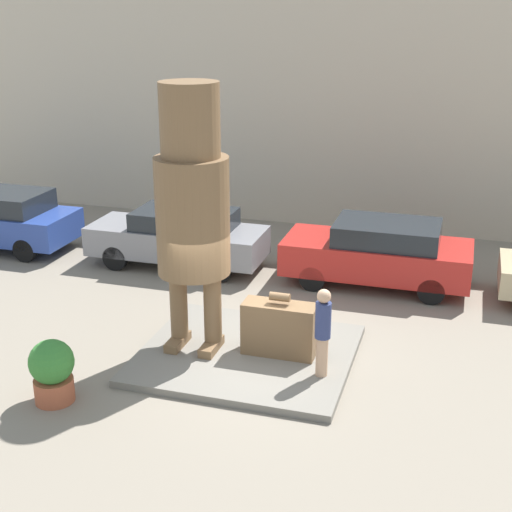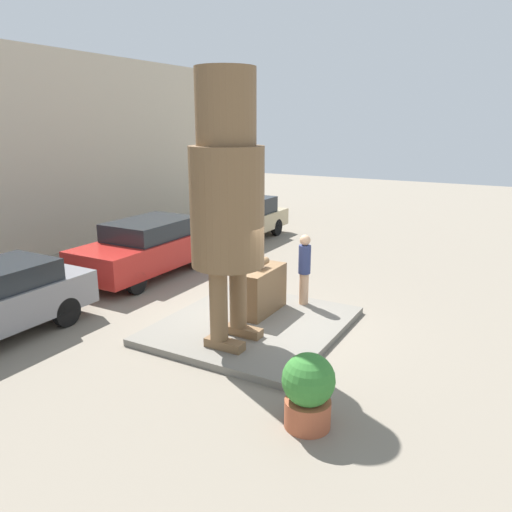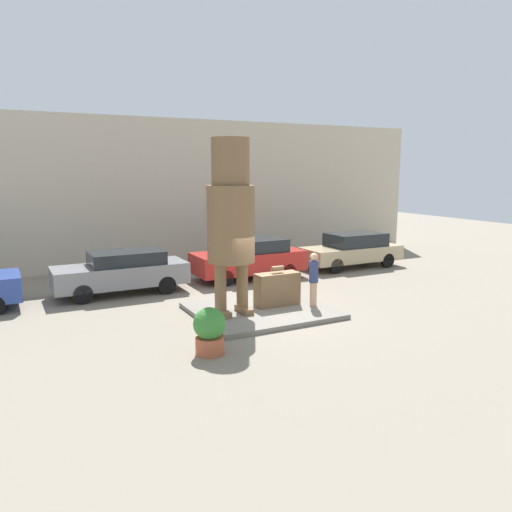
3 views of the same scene
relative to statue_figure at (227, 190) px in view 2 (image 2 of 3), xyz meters
The scene contains 8 objects.
ground_plane 3.33m from the statue_figure, ahead, with size 60.00×60.00×0.00m, color gray.
pedestal 3.26m from the statue_figure, ahead, with size 4.09×3.67×0.15m.
statue_figure is the anchor object (origin of this frame).
giant_suitcase 3.00m from the statue_figure, ahead, with size 1.42×0.54×1.27m.
tourist 3.39m from the statue_figure, ahead, with size 0.29×0.29×1.70m.
parked_car_red 6.00m from the statue_figure, 57.62° to the left, with size 4.53×1.90×1.62m.
parked_car_tan 9.66m from the statue_figure, 29.38° to the left, with size 4.63×1.80×1.56m.
planter_pot 3.94m from the statue_figure, 125.01° to the right, with size 0.79×0.79×1.16m.
Camera 2 is at (-8.80, -5.02, 4.38)m, focal length 35.00 mm.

